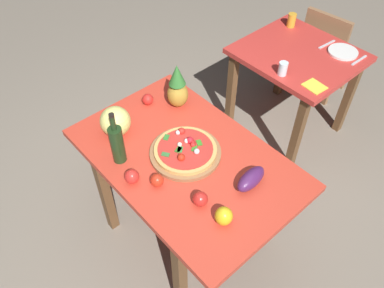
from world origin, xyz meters
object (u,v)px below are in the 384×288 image
at_px(tomato_by_bottle, 200,199).
at_px(fork_utensil, 327,44).
at_px(napkin_folded, 315,86).
at_px(drinking_glass_juice, 292,20).
at_px(tomato_beside_pepper, 157,180).
at_px(tomato_near_board, 132,176).
at_px(drinking_glass_water, 283,69).
at_px(melon, 115,121).
at_px(background_table, 296,67).
at_px(pineapple_left, 177,88).
at_px(dinner_plate, 343,52).
at_px(wine_bottle, 117,144).
at_px(dining_chair, 326,49).
at_px(eggplant, 251,179).
at_px(bell_pepper, 224,216).
at_px(knife_utensil, 359,60).
at_px(display_table, 186,167).
at_px(pizza, 185,149).
at_px(pizza_board, 185,153).
at_px(tomato_at_corner, 148,99).

bearing_deg(tomato_by_bottle, fork_utensil, 104.16).
bearing_deg(napkin_folded, drinking_glass_juice, 140.41).
bearing_deg(tomato_beside_pepper, tomato_near_board, -140.89).
height_order(tomato_near_board, drinking_glass_water, drinking_glass_water).
bearing_deg(melon, tomato_near_board, -22.34).
height_order(background_table, pineapple_left, pineapple_left).
xyz_separation_m(drinking_glass_water, dinner_plate, (0.13, 0.55, -0.04)).
relative_size(tomato_by_bottle, napkin_folded, 0.56).
relative_size(fork_utensil, napkin_folded, 1.29).
bearing_deg(tomato_by_bottle, wine_bottle, -165.50).
height_order(tomato_beside_pepper, napkin_folded, tomato_beside_pepper).
xyz_separation_m(dining_chair, eggplant, (0.70, -1.80, 0.33)).
height_order(background_table, bell_pepper, bell_pepper).
xyz_separation_m(background_table, tomato_by_bottle, (0.51, -1.47, 0.17)).
height_order(drinking_glass_water, dinner_plate, drinking_glass_water).
distance_m(tomato_by_bottle, tomato_beside_pepper, 0.26).
bearing_deg(knife_utensil, display_table, -93.49).
bearing_deg(melon, bell_pepper, 2.64).
distance_m(pizza, bell_pepper, 0.48).
bearing_deg(napkin_folded, display_table, -95.56).
relative_size(wine_bottle, tomato_near_board, 4.28).
distance_m(pizza_board, tomato_near_board, 0.34).
relative_size(pizza, fork_utensil, 1.97).
height_order(display_table, pineapple_left, pineapple_left).
distance_m(wine_bottle, dinner_plate, 1.86).
relative_size(dining_chair, eggplant, 4.25).
distance_m(dining_chair, bell_pepper, 2.23).
distance_m(bell_pepper, napkin_folded, 1.25).
bearing_deg(wine_bottle, display_table, 51.47).
distance_m(melon, napkin_folded, 1.35).
relative_size(display_table, drinking_glass_water, 13.61).
relative_size(background_table, drinking_glass_juice, 7.73).
height_order(display_table, tomato_beside_pepper, tomato_beside_pepper).
height_order(eggplant, tomato_near_board, eggplant).
relative_size(display_table, knife_utensil, 7.25).
relative_size(pizza_board, bell_pepper, 4.12).
height_order(pizza_board, drinking_glass_juice, drinking_glass_juice).
bearing_deg(fork_utensil, dining_chair, 121.27).
bearing_deg(pizza, tomato_near_board, -96.74).
xyz_separation_m(pizza_board, pizza, (-0.00, 0.00, 0.03)).
xyz_separation_m(pineapple_left, tomato_beside_pepper, (0.42, -0.50, -0.10)).
height_order(wine_bottle, drinking_glass_juice, wine_bottle).
height_order(pineapple_left, eggplant, pineapple_left).
bearing_deg(tomato_near_board, bell_pepper, 20.74).
bearing_deg(drinking_glass_water, eggplant, -60.05).
relative_size(tomato_by_bottle, tomato_near_board, 0.99).
xyz_separation_m(background_table, tomato_at_corner, (-0.29, -1.20, 0.17)).
relative_size(eggplant, drinking_glass_juice, 1.83).
bearing_deg(pineapple_left, tomato_near_board, -61.77).
height_order(eggplant, knife_utensil, eggplant).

